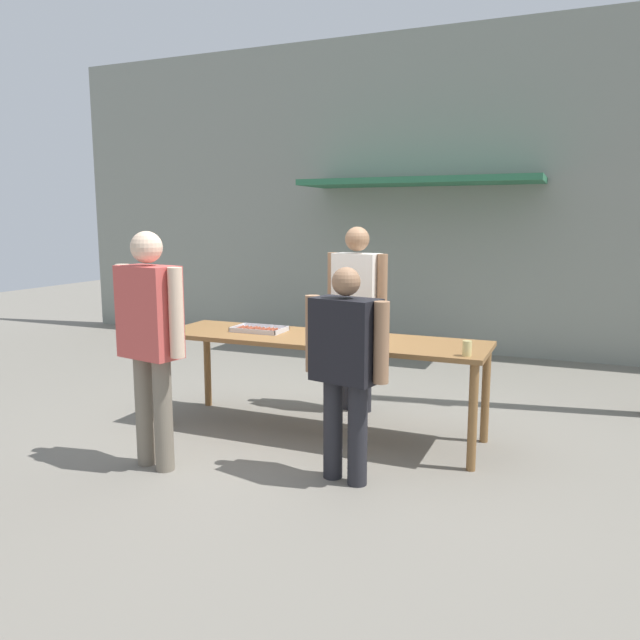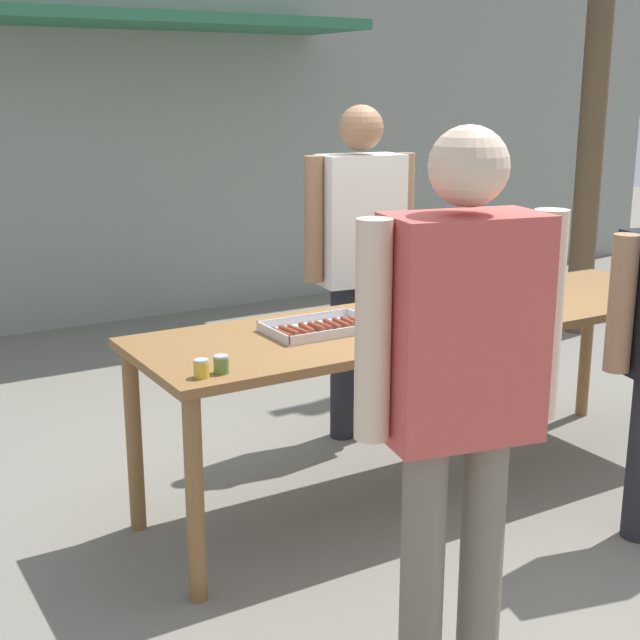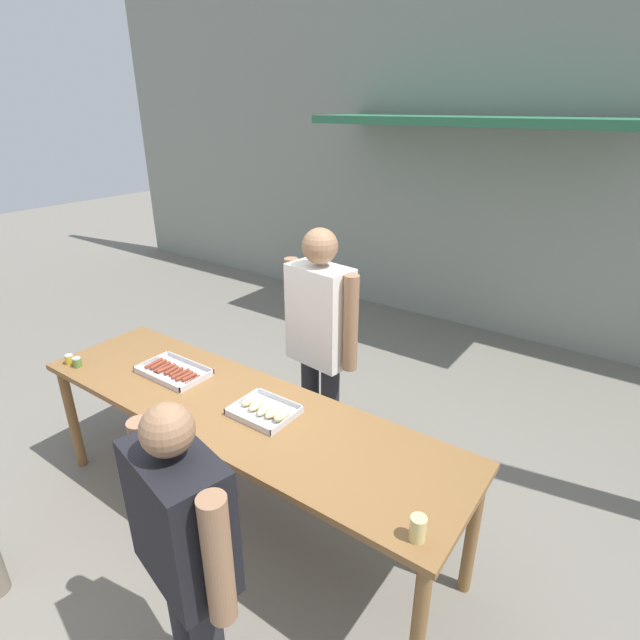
{
  "view_description": "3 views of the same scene",
  "coord_description": "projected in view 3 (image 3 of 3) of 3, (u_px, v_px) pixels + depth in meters",
  "views": [
    {
      "loc": [
        2.08,
        -4.96,
        1.9
      ],
      "look_at": [
        0.0,
        0.0,
        1.03
      ],
      "focal_mm": 35.0,
      "sensor_mm": 36.0,
      "label": 1
    },
    {
      "loc": [
        -2.55,
        -3.2,
        1.91
      ],
      "look_at": [
        -0.62,
        0.04,
        0.93
      ],
      "focal_mm": 50.0,
      "sensor_mm": 36.0,
      "label": 2
    },
    {
      "loc": [
        1.89,
        -1.78,
        2.56
      ],
      "look_at": [
        0.07,
        0.77,
        1.19
      ],
      "focal_mm": 28.0,
      "sensor_mm": 36.0,
      "label": 3
    }
  ],
  "objects": [
    {
      "name": "food_tray_sausages",
      "position": [
        173.0,
        372.0,
        3.37
      ],
      "size": [
        0.48,
        0.29,
        0.04
      ],
      "color": "silver",
      "rests_on": "serving_table"
    },
    {
      "name": "condiment_jar_ketchup",
      "position": [
        77.0,
        362.0,
        3.45
      ],
      "size": [
        0.06,
        0.06,
        0.07
      ],
      "color": "#567A38",
      "rests_on": "serving_table"
    },
    {
      "name": "person_customer_with_cup",
      "position": [
        184.0,
        542.0,
        2.03
      ],
      "size": [
        0.68,
        0.36,
        1.57
      ],
      "rotation": [
        0.0,
        0.0,
        2.91
      ],
      "color": "#232328",
      "rests_on": "ground"
    },
    {
      "name": "food_tray_buns",
      "position": [
        266.0,
        411.0,
        2.92
      ],
      "size": [
        0.36,
        0.3,
        0.07
      ],
      "color": "silver",
      "rests_on": "serving_table"
    },
    {
      "name": "building_facade_back",
      "position": [
        486.0,
        134.0,
        5.43
      ],
      "size": [
        12.0,
        1.11,
        4.5
      ],
      "color": "gray",
      "rests_on": "ground"
    },
    {
      "name": "ground_plane",
      "position": [
        245.0,
        517.0,
        3.36
      ],
      "size": [
        24.0,
        24.0,
        0.0
      ],
      "primitive_type": "plane",
      "color": "slate"
    },
    {
      "name": "serving_table",
      "position": [
        238.0,
        418.0,
        3.04
      ],
      "size": [
        2.92,
        0.8,
        0.88
      ],
      "color": "brown",
      "rests_on": "ground"
    },
    {
      "name": "beer_cup",
      "position": [
        418.0,
        528.0,
        2.07
      ],
      "size": [
        0.07,
        0.07,
        0.12
      ],
      "color": "#DBC67A",
      "rests_on": "serving_table"
    },
    {
      "name": "condiment_jar_mustard",
      "position": [
        69.0,
        359.0,
        3.49
      ],
      "size": [
        0.06,
        0.06,
        0.07
      ],
      "color": "gold",
      "rests_on": "serving_table"
    },
    {
      "name": "person_server_behind_table",
      "position": [
        320.0,
        333.0,
        3.47
      ],
      "size": [
        0.64,
        0.3,
        1.83
      ],
      "rotation": [
        0.0,
        0.0,
        -0.12
      ],
      "color": "#232328",
      "rests_on": "ground"
    }
  ]
}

